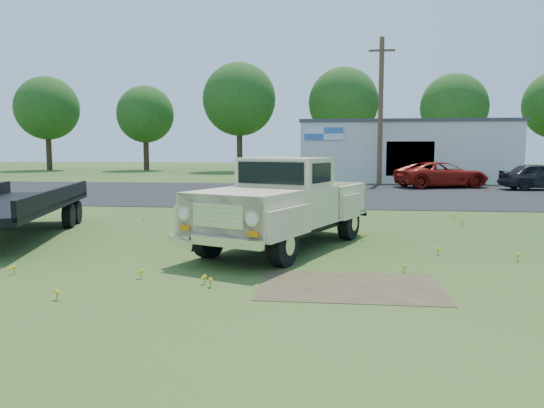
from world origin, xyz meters
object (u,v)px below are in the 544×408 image
Objects in this scene: red_pickup at (442,175)px; vintage_pickup_truck at (285,203)px; dark_sedan at (542,177)px; flatbed_trailer at (11,199)px.

vintage_pickup_truck is at bearing 141.80° from red_pickup.
dark_sedan is (12.27, 18.24, -0.30)m from vintage_pickup_truck.
dark_sedan is at bearing 78.54° from vintage_pickup_truck.
flatbed_trailer is 1.36× the size of red_pickup.
vintage_pickup_truck is 1.33× the size of dark_sedan.
vintage_pickup_truck reaches higher than flatbed_trailer.
vintage_pickup_truck is 20.81m from red_pickup.
flatbed_trailer is (-7.06, 0.56, -0.06)m from vintage_pickup_truck.
flatbed_trailer is 26.20m from dark_sedan.
red_pickup is (14.32, 18.95, -0.25)m from flatbed_trailer.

